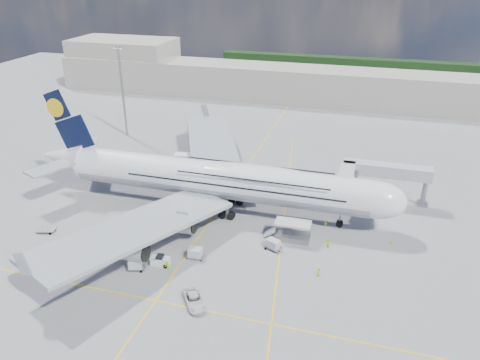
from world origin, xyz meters
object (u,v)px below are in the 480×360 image
(dolly_nose_far, at_px, (273,244))
(crew_tug, at_px, (168,266))
(dolly_row_b, at_px, (89,243))
(crew_wing, at_px, (93,245))
(cone_wing_right_inner, at_px, (174,222))
(cone_wing_left_outer, at_px, (187,154))
(light_mast, at_px, (123,91))
(cone_wing_left_inner, at_px, (220,179))
(crew_van, at_px, (319,272))
(cone_wing_right_outer, at_px, (142,270))
(catering_truck_outer, at_px, (200,133))
(crew_loader, at_px, (328,244))
(dolly_nose_near, at_px, (195,253))
(jet_bridge, at_px, (371,175))
(baggage_tug, at_px, (160,261))
(cargo_loader, at_px, (291,233))
(crew_nose, at_px, (326,223))
(dolly_row_c, at_px, (136,264))
(service_van, at_px, (194,300))
(catering_truck_inner, at_px, (188,163))
(dolly_back, at_px, (46,230))
(airliner, at_px, (218,179))
(dolly_row_a, at_px, (73,246))
(cone_nose, at_px, (391,242))
(cone_tail, at_px, (75,195))

(dolly_nose_far, bearing_deg, crew_tug, -120.63)
(dolly_row_b, height_order, crew_wing, crew_wing)
(cone_wing_right_inner, bearing_deg, cone_wing_left_outer, 108.09)
(light_mast, relative_size, cone_wing_left_inner, 45.91)
(crew_van, xyz_separation_m, cone_wing_right_outer, (-28.61, -6.90, -0.55))
(crew_tug, bearing_deg, catering_truck_outer, 111.32)
(crew_tug, bearing_deg, crew_loader, 35.07)
(cone_wing_right_inner, bearing_deg, dolly_nose_near, -50.21)
(jet_bridge, xyz_separation_m, catering_truck_outer, (-47.74, 26.54, -4.83))
(crew_van, bearing_deg, baggage_tug, 93.93)
(cargo_loader, height_order, crew_tug, cargo_loader)
(dolly_nose_near, bearing_deg, cone_wing_right_inner, 126.34)
(crew_nose, relative_size, cone_wing_left_inner, 2.73)
(dolly_nose_near, relative_size, crew_loader, 1.68)
(baggage_tug, height_order, cone_wing_right_inner, baggage_tug)
(cone_wing_left_outer, bearing_deg, crew_tug, -71.44)
(dolly_row_c, xyz_separation_m, dolly_nose_near, (8.39, 5.86, 0.01))
(jet_bridge, relative_size, cone_wing_right_outer, 38.18)
(crew_nose, xyz_separation_m, crew_wing, (-39.21, -19.56, 0.09))
(dolly_nose_far, height_order, crew_nose, dolly_nose_far)
(cone_wing_left_inner, bearing_deg, service_van, -76.61)
(crew_loader, bearing_deg, catering_truck_inner, -163.64)
(dolly_back, relative_size, cone_wing_right_inner, 7.90)
(service_van, bearing_deg, crew_wing, 123.00)
(airliner, distance_m, crew_loader, 25.55)
(dolly_row_c, xyz_separation_m, crew_nose, (28.96, 22.97, -0.30))
(baggage_tug, height_order, crew_tug, baggage_tug)
(dolly_row_a, height_order, cone_wing_left_outer, dolly_row_a)
(crew_tug, bearing_deg, light_mast, 129.79)
(crew_loader, xyz_separation_m, crew_tug, (-24.97, -14.01, -0.11))
(crew_tug, bearing_deg, cone_nose, 33.42)
(catering_truck_inner, relative_size, service_van, 1.29)
(dolly_row_a, relative_size, baggage_tug, 1.11)
(crew_loader, bearing_deg, crew_nose, 149.71)
(service_van, xyz_separation_m, crew_tug, (-7.38, 6.78, 0.06))
(cargo_loader, xyz_separation_m, baggage_tug, (-19.91, -14.26, -0.38))
(catering_truck_inner, relative_size, cone_wing_right_inner, 15.30)
(service_van, relative_size, cone_wing_right_inner, 11.84)
(crew_nose, distance_m, cone_wing_right_inner, 29.78)
(cone_nose, bearing_deg, cone_tail, 179.82)
(baggage_tug, relative_size, service_van, 0.58)
(dolly_row_b, distance_m, baggage_tug, 15.62)
(crew_tug, bearing_deg, dolly_row_c, -160.59)
(dolly_row_c, distance_m, dolly_nose_far, 24.20)
(dolly_nose_far, bearing_deg, cargo_loader, 82.01)
(baggage_tug, relative_size, cone_nose, 5.55)
(jet_bridge, height_order, cone_wing_left_inner, jet_bridge)
(service_van, distance_m, cone_nose, 38.36)
(jet_bridge, height_order, cone_tail, jet_bridge)
(dolly_nose_near, distance_m, crew_van, 21.39)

